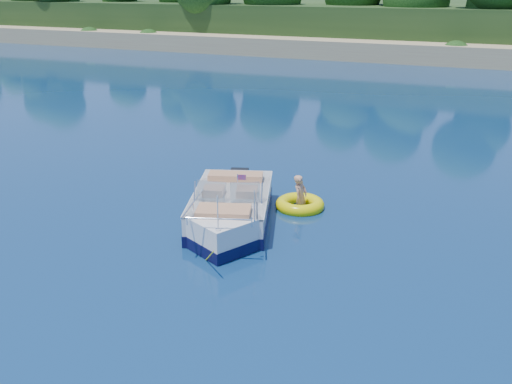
{
  "coord_description": "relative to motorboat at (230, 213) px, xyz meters",
  "views": [
    {
      "loc": [
        3.41,
        -11.21,
        6.0
      ],
      "look_at": [
        -2.23,
        1.53,
        0.85
      ],
      "focal_mm": 40.0,
      "sensor_mm": 36.0,
      "label": 1
    }
  ],
  "objects": [
    {
      "name": "boy",
      "position": [
        1.27,
        1.92,
        -0.36
      ],
      "size": [
        0.41,
        0.77,
        1.45
      ],
      "primitive_type": "imported",
      "rotation": [
        0.0,
        -0.17,
        1.46
      ],
      "color": "tan",
      "rests_on": "ground"
    },
    {
      "name": "shoreline",
      "position": [
        2.76,
        62.71,
        0.62
      ],
      "size": [
        170.0,
        59.0,
        6.0
      ],
      "color": "tan",
      "rests_on": "ground"
    },
    {
      "name": "tow_tube",
      "position": [
        1.26,
        1.89,
        -0.26
      ],
      "size": [
        1.52,
        1.52,
        0.37
      ],
      "rotation": [
        0.0,
        0.0,
        0.11
      ],
      "color": "#F3E506",
      "rests_on": "ground"
    },
    {
      "name": "ground",
      "position": [
        2.76,
        -1.07,
        -0.36
      ],
      "size": [
        160.0,
        160.0,
        0.0
      ],
      "primitive_type": "plane",
      "color": "#0A284B",
      "rests_on": "ground"
    },
    {
      "name": "motorboat",
      "position": [
        0.0,
        0.0,
        0.0
      ],
      "size": [
        3.08,
        5.29,
        1.84
      ],
      "rotation": [
        0.0,
        0.0,
        0.34
      ],
      "color": "white",
      "rests_on": "ground"
    }
  ]
}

